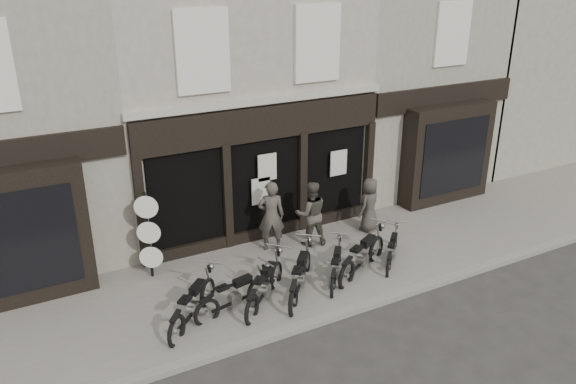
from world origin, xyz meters
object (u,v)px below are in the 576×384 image
motorcycle_1 (235,298)px  motorcycle_4 (336,269)px  motorcycle_5 (363,259)px  motorcycle_3 (300,279)px  motorcycle_0 (193,307)px  motorcycle_2 (265,288)px  advert_sign_post (149,239)px  man_right (369,205)px  motorcycle_6 (392,252)px  man_left (271,216)px  man_centre (311,214)px

motorcycle_1 → motorcycle_4: motorcycle_1 is taller
motorcycle_1 → motorcycle_5: (3.52, 0.06, 0.05)m
motorcycle_3 → motorcycle_5: bearing=-46.3°
motorcycle_0 → motorcycle_2: motorcycle_2 is taller
motorcycle_0 → motorcycle_3: 2.62m
motorcycle_2 → motorcycle_4: motorcycle_2 is taller
motorcycle_2 → advert_sign_post: advert_sign_post is taller
motorcycle_1 → advert_sign_post: bearing=106.4°
motorcycle_4 → man_right: bearing=-12.6°
motorcycle_5 → advert_sign_post: advert_sign_post is taller
motorcycle_3 → motorcycle_6: bearing=-46.6°
motorcycle_3 → motorcycle_1: bearing=128.4°
motorcycle_6 → man_left: size_ratio=0.76×
man_centre → motorcycle_4: bearing=93.8°
motorcycle_2 → motorcycle_3: (0.91, -0.04, 0.02)m
motorcycle_0 → motorcycle_3: (2.62, -0.09, 0.03)m
motorcycle_5 → man_right: size_ratio=1.36×
motorcycle_2 → man_left: size_ratio=0.92×
motorcycle_0 → motorcycle_1: motorcycle_0 is taller
motorcycle_1 → motorcycle_3: bearing=-14.3°
motorcycle_1 → motorcycle_4: 2.73m
man_centre → man_right: size_ratio=1.15×
motorcycle_5 → advert_sign_post: bearing=127.6°
motorcycle_0 → motorcycle_3: motorcycle_3 is taller
motorcycle_0 → motorcycle_6: bearing=-44.2°
motorcycle_1 → man_right: bearing=8.3°
motorcycle_4 → advert_sign_post: size_ratio=0.71×
man_left → motorcycle_5: bearing=146.1°
motorcycle_3 → man_left: (0.36, 2.25, 0.65)m
motorcycle_2 → man_right: 4.74m
motorcycle_4 → man_right: size_ratio=1.06×
motorcycle_6 → advert_sign_post: advert_sign_post is taller
motorcycle_0 → man_centre: size_ratio=0.95×
motorcycle_3 → motorcycle_0: bearing=128.2°
motorcycle_3 → man_centre: size_ratio=1.07×
motorcycle_1 → motorcycle_3: (1.66, -0.05, 0.05)m
motorcycle_5 → man_left: bearing=97.5°
motorcycle_5 → man_left: 2.69m
motorcycle_4 → motorcycle_3: bearing=134.1°
man_left → man_centre: 1.11m
motorcycle_4 → motorcycle_2: bearing=130.5°
motorcycle_1 → man_centre: 3.72m
motorcycle_4 → motorcycle_1: bearing=129.7°
motorcycle_0 → man_centre: (4.06, 1.90, 0.62)m
man_centre → advert_sign_post: (-4.36, 0.32, 0.12)m
motorcycle_0 → man_right: bearing=-27.5°
motorcycle_3 → man_right: (3.39, 1.97, 0.47)m
motorcycle_2 → motorcycle_3: 0.91m
motorcycle_5 → man_right: man_right is taller
motorcycle_2 → man_right: bearing=-18.8°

